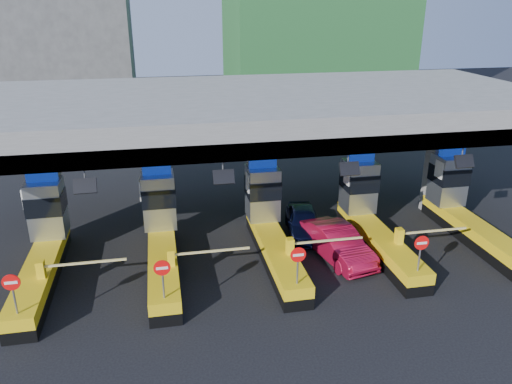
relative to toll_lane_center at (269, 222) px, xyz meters
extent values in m
plane|color=black|center=(0.00, -0.28, -1.40)|extent=(120.00, 120.00, 0.00)
cube|color=slate|center=(0.00, 2.72, 4.85)|extent=(28.00, 12.00, 1.50)
cube|color=#4C4C49|center=(0.00, -2.98, 4.45)|extent=(28.00, 0.60, 0.70)
cube|color=slate|center=(-10.00, 2.72, 1.35)|extent=(1.00, 1.00, 5.50)
cube|color=slate|center=(0.00, 2.72, 1.35)|extent=(1.00, 1.00, 5.50)
cube|color=slate|center=(10.00, 2.72, 1.35)|extent=(1.00, 1.00, 5.50)
cylinder|color=slate|center=(-7.50, -2.98, 3.85)|extent=(0.06, 0.06, 0.50)
cube|color=black|center=(-7.50, -3.18, 3.50)|extent=(0.80, 0.38, 0.54)
cylinder|color=slate|center=(-2.50, -2.98, 3.85)|extent=(0.06, 0.06, 0.50)
cube|color=black|center=(-2.50, -3.18, 3.50)|extent=(0.80, 0.38, 0.54)
cylinder|color=slate|center=(2.50, -2.98, 3.85)|extent=(0.06, 0.06, 0.50)
cube|color=black|center=(2.50, -3.18, 3.50)|extent=(0.80, 0.38, 0.54)
cylinder|color=slate|center=(7.50, -2.98, 3.85)|extent=(0.06, 0.06, 0.50)
cube|color=black|center=(7.50, -3.18, 3.50)|extent=(0.80, 0.38, 0.54)
cube|color=black|center=(-10.00, -1.28, -1.15)|extent=(1.20, 8.00, 0.50)
cube|color=#E5B70C|center=(-10.00, -1.28, -0.65)|extent=(1.20, 8.00, 0.50)
cube|color=#9EA3A8|center=(-10.00, 1.52, 0.90)|extent=(1.50, 1.50, 2.60)
cube|color=black|center=(-10.00, 1.50, 1.20)|extent=(1.56, 1.56, 0.90)
cube|color=#0C2DBF|center=(-10.00, 1.52, 2.48)|extent=(1.30, 0.35, 0.55)
cube|color=white|center=(-10.80, 1.22, 1.60)|extent=(0.06, 0.70, 0.90)
cylinder|color=slate|center=(-10.00, -4.88, 0.25)|extent=(0.07, 0.07, 1.30)
cylinder|color=red|center=(-10.00, -4.91, 0.85)|extent=(0.60, 0.04, 0.60)
cube|color=white|center=(-10.00, -4.93, 0.85)|extent=(0.42, 0.02, 0.10)
cube|color=#E5B70C|center=(-9.65, -2.48, -0.05)|extent=(0.30, 0.35, 0.70)
cube|color=white|center=(-8.00, -2.48, 0.05)|extent=(3.20, 0.08, 0.08)
cube|color=black|center=(-5.00, -1.28, -1.15)|extent=(1.20, 8.00, 0.50)
cube|color=#E5B70C|center=(-5.00, -1.28, -0.65)|extent=(1.20, 8.00, 0.50)
cube|color=#9EA3A8|center=(-5.00, 1.52, 0.90)|extent=(1.50, 1.50, 2.60)
cube|color=black|center=(-5.00, 1.50, 1.20)|extent=(1.56, 1.56, 0.90)
cube|color=#0C2DBF|center=(-5.00, 1.52, 2.48)|extent=(1.30, 0.35, 0.55)
cube|color=white|center=(-5.80, 1.22, 1.60)|extent=(0.06, 0.70, 0.90)
cylinder|color=slate|center=(-5.00, -4.88, 0.25)|extent=(0.07, 0.07, 1.30)
cylinder|color=red|center=(-5.00, -4.91, 0.85)|extent=(0.60, 0.04, 0.60)
cube|color=white|center=(-5.00, -4.93, 0.85)|extent=(0.42, 0.02, 0.10)
cube|color=#E5B70C|center=(-4.65, -2.48, -0.05)|extent=(0.30, 0.35, 0.70)
cube|color=white|center=(-3.00, -2.48, 0.05)|extent=(3.20, 0.08, 0.08)
cube|color=black|center=(0.00, -1.28, -1.15)|extent=(1.20, 8.00, 0.50)
cube|color=#E5B70C|center=(0.00, -1.28, -0.65)|extent=(1.20, 8.00, 0.50)
cube|color=#9EA3A8|center=(0.00, 1.52, 0.90)|extent=(1.50, 1.50, 2.60)
cube|color=black|center=(0.00, 1.50, 1.20)|extent=(1.56, 1.56, 0.90)
cube|color=#0C2DBF|center=(0.00, 1.52, 2.48)|extent=(1.30, 0.35, 0.55)
cube|color=white|center=(-0.80, 1.22, 1.60)|extent=(0.06, 0.70, 0.90)
cylinder|color=slate|center=(0.00, -4.88, 0.25)|extent=(0.07, 0.07, 1.30)
cylinder|color=red|center=(0.00, -4.91, 0.85)|extent=(0.60, 0.04, 0.60)
cube|color=white|center=(0.00, -4.93, 0.85)|extent=(0.42, 0.02, 0.10)
cube|color=#E5B70C|center=(0.35, -2.48, -0.05)|extent=(0.30, 0.35, 0.70)
cube|color=white|center=(2.00, -2.48, 0.05)|extent=(3.20, 0.08, 0.08)
cube|color=black|center=(5.00, -1.28, -1.15)|extent=(1.20, 8.00, 0.50)
cube|color=#E5B70C|center=(5.00, -1.28, -0.65)|extent=(1.20, 8.00, 0.50)
cube|color=#9EA3A8|center=(5.00, 1.52, 0.90)|extent=(1.50, 1.50, 2.60)
cube|color=black|center=(5.00, 1.50, 1.20)|extent=(1.56, 1.56, 0.90)
cube|color=#0C2DBF|center=(5.00, 1.52, 2.48)|extent=(1.30, 0.35, 0.55)
cube|color=white|center=(4.20, 1.22, 1.60)|extent=(0.06, 0.70, 0.90)
cylinder|color=slate|center=(5.00, -4.88, 0.25)|extent=(0.07, 0.07, 1.30)
cylinder|color=red|center=(5.00, -4.91, 0.85)|extent=(0.60, 0.04, 0.60)
cube|color=white|center=(5.00, -4.93, 0.85)|extent=(0.42, 0.02, 0.10)
cube|color=#E5B70C|center=(5.35, -2.48, -0.05)|extent=(0.30, 0.35, 0.70)
cube|color=white|center=(7.00, -2.48, 0.05)|extent=(3.20, 0.08, 0.08)
cube|color=black|center=(10.00, -1.28, -1.15)|extent=(1.20, 8.00, 0.50)
cube|color=#E5B70C|center=(10.00, -1.28, -0.65)|extent=(1.20, 8.00, 0.50)
cube|color=#9EA3A8|center=(10.00, 1.52, 0.90)|extent=(1.50, 1.50, 2.60)
cube|color=black|center=(10.00, 1.50, 1.20)|extent=(1.56, 1.56, 0.90)
cube|color=#0C2DBF|center=(10.00, 1.52, 2.48)|extent=(1.30, 0.35, 0.55)
cube|color=white|center=(9.20, 1.22, 1.60)|extent=(0.06, 0.70, 0.90)
cube|color=#E5B70C|center=(10.35, -2.48, -0.05)|extent=(0.30, 0.35, 0.70)
cube|color=#4C4C49|center=(-14.00, 35.72, 7.60)|extent=(14.00, 10.00, 18.00)
imported|color=black|center=(2.04, 1.23, -0.70)|extent=(2.30, 4.30, 1.39)
imported|color=maroon|center=(2.87, -1.50, -0.64)|extent=(2.47, 4.79, 1.50)
camera|label=1|loc=(-4.76, -20.76, 9.70)|focal=35.00mm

